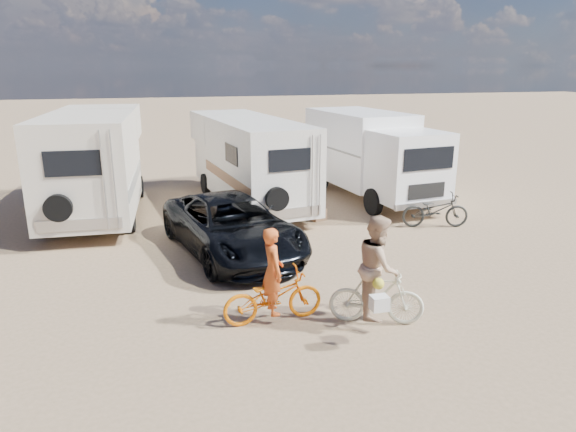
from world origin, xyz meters
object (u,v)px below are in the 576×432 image
object	(u,v)px
box_truck	(372,157)
rv_main	(249,162)
rv_left	(95,165)
cooler	(178,225)
rider_woman	(378,276)
bike_man	(273,297)
bike_woman	(376,297)
rider_man	(273,280)
dark_suv	(232,226)
crate	(317,214)
bike_parked	(435,210)

from	to	relation	value
box_truck	rv_main	bearing A→B (deg)	169.68
rv_left	cooler	xyz separation A→B (m)	(2.23, -2.49, -1.35)
rv_left	rider_woman	distance (m)	10.30
rv_main	bike_man	xyz separation A→B (m)	(-1.16, -8.19, -0.94)
bike_woman	rider_woman	size ratio (longest dim) A/B	0.92
rider_man	rider_woman	xyz separation A→B (m)	(1.77, -0.56, 0.12)
bike_man	bike_woman	xyz separation A→B (m)	(1.77, -0.56, 0.03)
rider_woman	box_truck	bearing A→B (deg)	-0.89
bike_woman	rv_left	bearing A→B (deg)	53.72
box_truck	dark_suv	distance (m)	7.01
crate	bike_parked	bearing A→B (deg)	-27.56
bike_parked	rv_main	bearing A→B (deg)	64.82
bike_man	rider_man	world-z (taller)	rider_man
rider_man	crate	distance (m)	6.58
rider_man	rider_woman	size ratio (longest dim) A/B	0.87
bike_man	crate	world-z (taller)	bike_man
box_truck	rv_left	bearing A→B (deg)	171.25
box_truck	rider_woman	size ratio (longest dim) A/B	3.38
cooler	rider_woman	bearing A→B (deg)	-82.45
box_truck	cooler	size ratio (longest dim) A/B	10.83
rider_man	bike_parked	world-z (taller)	rider_man
rv_main	bike_woman	distance (m)	8.82
bike_woman	rider_man	xyz separation A→B (m)	(-1.77, 0.56, 0.29)
rv_main	bike_woman	xyz separation A→B (m)	(0.61, -8.75, -0.92)
rv_left	bike_man	world-z (taller)	rv_left
crate	bike_man	bearing A→B (deg)	-115.22
bike_man	dark_suv	bearing A→B (deg)	-0.80
rv_main	bike_man	size ratio (longest dim) A/B	3.84
bike_parked	cooler	world-z (taller)	bike_parked
rv_left	rider_woman	xyz separation A→B (m)	(5.34, -8.78, -0.65)
box_truck	rider_man	world-z (taller)	box_truck
dark_suv	bike_woman	world-z (taller)	dark_suv
box_truck	cooler	bearing A→B (deg)	-168.91
box_truck	bike_woman	size ratio (longest dim) A/B	3.68
crate	rv_main	bearing A→B (deg)	125.79
dark_suv	rider_woman	bearing A→B (deg)	-79.00
crate	dark_suv	bearing A→B (deg)	-143.27
bike_man	cooler	xyz separation A→B (m)	(-1.34, 5.74, -0.25)
rv_main	rv_left	distance (m)	4.73
rv_left	cooler	distance (m)	3.60
dark_suv	bike_parked	bearing A→B (deg)	-7.09
cooler	rv_left	bearing A→B (deg)	113.17
crate	rider_man	bearing A→B (deg)	-115.22
bike_parked	bike_man	bearing A→B (deg)	140.99
rv_main	box_truck	size ratio (longest dim) A/B	1.13
bike_man	crate	size ratio (longest dim) A/B	4.11
bike_man	rider_woman	distance (m)	1.90
rider_man	cooler	distance (m)	5.92
rider_man	crate	size ratio (longest dim) A/B	3.59
bike_man	cooler	bearing A→B (deg)	10.37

